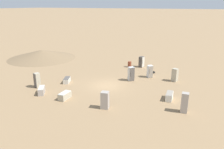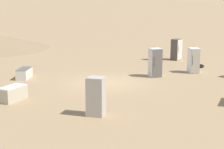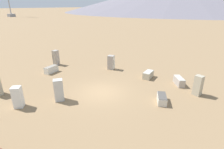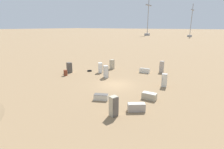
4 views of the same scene
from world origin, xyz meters
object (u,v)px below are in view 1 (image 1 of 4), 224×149
(discarded_fridge_2, at_px, (142,62))
(discarded_fridge_3, at_px, (65,96))
(discarded_fridge_6, at_px, (175,75))
(discarded_fridge_8, at_px, (37,80))
(discarded_fridge_10, at_px, (185,103))
(discarded_fridge_0, at_px, (131,74))
(scrap_tire, at_px, (152,72))
(discarded_fridge_1, at_px, (150,71))
(rusty_barrel, at_px, (130,64))
(discarded_fridge_9, at_px, (105,100))
(discarded_fridge_7, at_px, (67,80))
(discarded_fridge_4, at_px, (42,90))
(discarded_fridge_5, at_px, (169,96))

(discarded_fridge_2, bearing_deg, discarded_fridge_3, -0.93)
(discarded_fridge_6, bearing_deg, discarded_fridge_8, -129.70)
(discarded_fridge_2, xyz_separation_m, discarded_fridge_10, (-8.83, 12.98, 0.11))
(discarded_fridge_0, xyz_separation_m, scrap_tire, (-1.53, -4.64, -0.84))
(discarded_fridge_1, height_order, rusty_barrel, discarded_fridge_1)
(discarded_fridge_6, bearing_deg, rusty_barrel, 171.54)
(discarded_fridge_1, distance_m, rusty_barrel, 5.75)
(discarded_fridge_9, xyz_separation_m, rusty_barrel, (3.50, -14.77, -0.41))
(discarded_fridge_0, xyz_separation_m, discarded_fridge_1, (-1.80, -2.46, -0.08))
(discarded_fridge_8, relative_size, discarded_fridge_9, 1.05)
(discarded_fridge_0, relative_size, discarded_fridge_7, 1.13)
(discarded_fridge_1, relative_size, discarded_fridge_4, 1.03)
(discarded_fridge_3, distance_m, discarded_fridge_10, 12.28)
(discarded_fridge_5, bearing_deg, discarded_fridge_3, -160.03)
(discarded_fridge_2, distance_m, discarded_fridge_5, 12.77)
(discarded_fridge_5, bearing_deg, rusty_barrel, 125.39)
(discarded_fridge_0, relative_size, scrap_tire, 2.26)
(discarded_fridge_4, height_order, discarded_fridge_8, discarded_fridge_8)
(discarded_fridge_0, relative_size, discarded_fridge_10, 0.96)
(discarded_fridge_7, xyz_separation_m, discarded_fridge_10, (-15.00, 1.59, 0.66))
(rusty_barrel, bearing_deg, discarded_fridge_3, 84.41)
(discarded_fridge_7, bearing_deg, discarded_fridge_5, 158.11)
(discarded_fridge_0, bearing_deg, discarded_fridge_1, -176.75)
(discarded_fridge_3, relative_size, discarded_fridge_8, 0.86)
(discarded_fridge_3, xyz_separation_m, scrap_tire, (-5.67, -13.36, -0.27))
(discarded_fridge_7, bearing_deg, discarded_fridge_10, 149.06)
(discarded_fridge_7, relative_size, rusty_barrel, 1.83)
(discarded_fridge_4, xyz_separation_m, discarded_fridge_5, (-13.35, -4.98, -0.01))
(discarded_fridge_4, xyz_separation_m, discarded_fridge_10, (-15.23, -2.70, 0.59))
(discarded_fridge_0, bearing_deg, discarded_fridge_8, -11.65)
(discarded_fridge_1, xyz_separation_m, discarded_fridge_2, (2.79, -4.45, 0.00))
(discarded_fridge_1, bearing_deg, discarded_fridge_5, 81.88)
(discarded_fridge_4, bearing_deg, discarded_fridge_7, 50.97)
(discarded_fridge_7, height_order, rusty_barrel, rusty_barrel)
(discarded_fridge_2, bearing_deg, discarded_fridge_8, -19.50)
(discarded_fridge_4, xyz_separation_m, rusty_barrel, (-4.70, -14.79, 0.07))
(discarded_fridge_5, distance_m, discarded_fridge_6, 6.24)
(discarded_fridge_0, distance_m, discarded_fridge_7, 8.47)
(discarded_fridge_7, relative_size, discarded_fridge_8, 0.91)
(discarded_fridge_8, bearing_deg, discarded_fridge_10, -157.60)
(discarded_fridge_2, relative_size, rusty_barrel, 1.89)
(discarded_fridge_5, xyz_separation_m, rusty_barrel, (8.65, -9.81, 0.08))
(discarded_fridge_2, xyz_separation_m, scrap_tire, (-2.52, 2.27, -0.77))
(discarded_fridge_1, relative_size, discarded_fridge_7, 1.03)
(discarded_fridge_0, distance_m, discarded_fridge_2, 6.98)
(discarded_fridge_2, xyz_separation_m, discarded_fridge_7, (6.18, 11.39, -0.54))
(discarded_fridge_3, relative_size, rusty_barrel, 1.72)
(discarded_fridge_10, bearing_deg, discarded_fridge_3, -172.26)
(discarded_fridge_4, xyz_separation_m, discarded_fridge_8, (1.90, -1.28, 0.52))
(discarded_fridge_4, xyz_separation_m, discarded_fridge_7, (-0.23, -4.29, -0.07))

